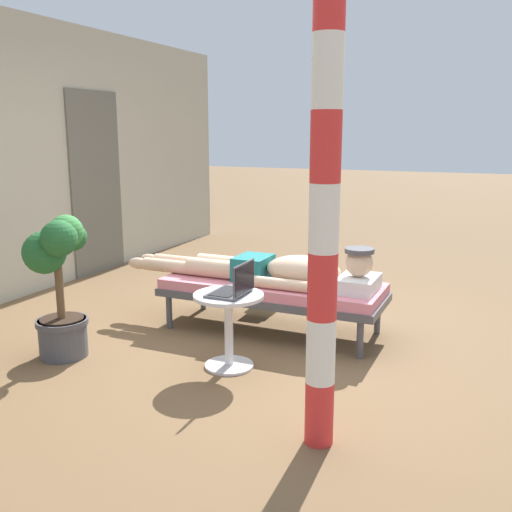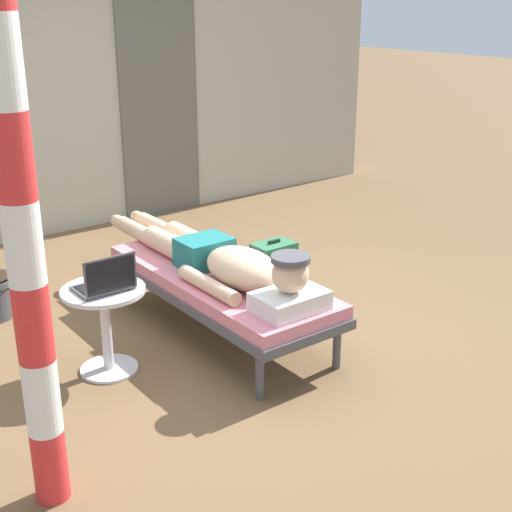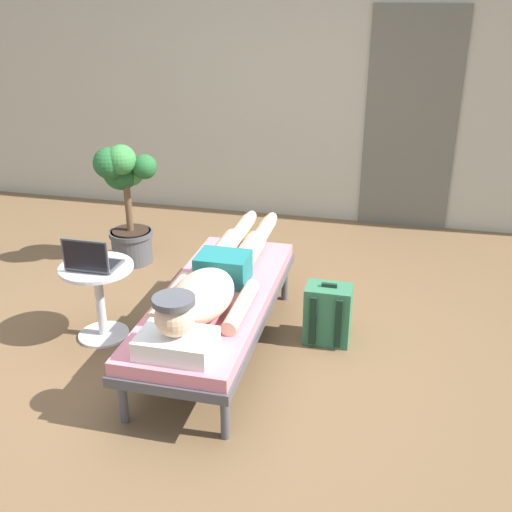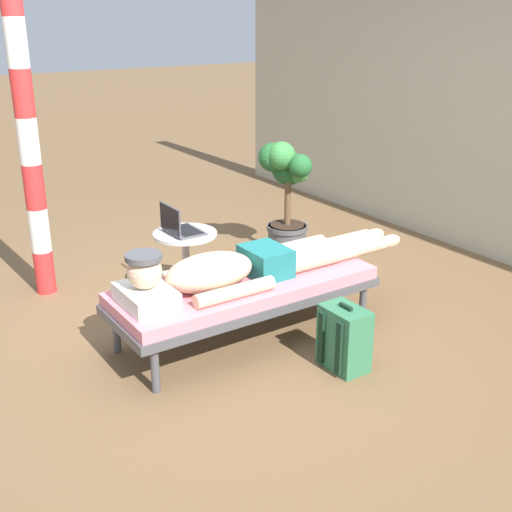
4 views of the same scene
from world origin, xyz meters
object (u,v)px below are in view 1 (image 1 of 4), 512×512
(person_reclining, at_px, (276,269))
(porch_post, at_px, (324,218))
(backpack, at_px, (271,284))
(potted_plant, at_px, (58,275))
(laptop, at_px, (235,286))
(side_table, at_px, (229,318))
(lounge_chair, at_px, (272,290))

(person_reclining, distance_m, porch_post, 1.86)
(backpack, height_order, potted_plant, potted_plant)
(potted_plant, bearing_deg, porch_post, -100.39)
(potted_plant, bearing_deg, backpack, -25.94)
(laptop, xyz_separation_m, porch_post, (-0.70, -0.83, 0.61))
(side_table, distance_m, porch_post, 1.40)
(person_reclining, relative_size, potted_plant, 2.09)
(laptop, bearing_deg, lounge_chair, 4.39)
(person_reclining, relative_size, side_table, 4.15)
(porch_post, bearing_deg, backpack, 28.38)
(lounge_chair, bearing_deg, backpack, 23.38)
(lounge_chair, relative_size, potted_plant, 1.73)
(side_table, xyz_separation_m, backpack, (1.48, 0.30, -0.16))
(laptop, bearing_deg, backpack, 13.45)
(backpack, distance_m, potted_plant, 2.05)
(laptop, height_order, porch_post, porch_post)
(backpack, bearing_deg, laptop, -166.55)
(lounge_chair, height_order, potted_plant, potted_plant)
(lounge_chair, bearing_deg, porch_post, -149.51)
(backpack, bearing_deg, porch_post, -151.62)
(lounge_chair, height_order, porch_post, porch_post)
(person_reclining, height_order, side_table, person_reclining)
(laptop, distance_m, potted_plant, 1.27)
(person_reclining, xyz_separation_m, potted_plant, (-1.13, 1.20, 0.09))
(backpack, xyz_separation_m, porch_post, (-2.18, -1.18, 0.99))
(laptop, relative_size, backpack, 0.73)
(lounge_chair, bearing_deg, potted_plant, 133.98)
(person_reclining, height_order, potted_plant, potted_plant)
(person_reclining, bearing_deg, laptop, -177.88)
(lounge_chair, height_order, backpack, backpack)
(side_table, distance_m, potted_plant, 1.25)
(porch_post, bearing_deg, person_reclining, 29.57)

